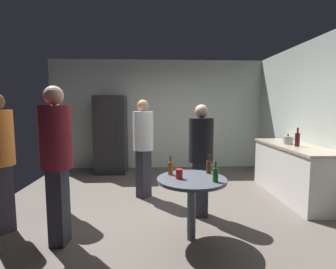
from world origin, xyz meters
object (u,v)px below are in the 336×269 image
Objects in this scene: foreground_table at (192,187)px; person_in_gray_shirt at (57,151)px; plastic_cup_red at (179,174)px; refrigerator at (111,134)px; beer_bottle_green at (215,174)px; person_in_maroon_shirt at (56,153)px; beer_bottle_amber at (171,168)px; kettle at (288,140)px; wine_bottle_on_counter at (297,139)px; person_in_white_shirt at (143,141)px; beer_bottle_brown at (209,166)px; person_in_black_shirt at (201,152)px.

foreground_table is 0.50× the size of person_in_gray_shirt.
plastic_cup_red is at bearing -176.36° from foreground_table.
refrigerator reaches higher than beer_bottle_green.
person_in_maroon_shirt is (0.29, -0.79, 0.11)m from person_in_gray_shirt.
beer_bottle_amber reaches higher than foreground_table.
plastic_cup_red is (1.31, -3.21, -0.11)m from refrigerator.
wine_bottle_on_counter is (0.01, -0.27, 0.05)m from kettle.
foreground_table is 0.22m from plastic_cup_red.
beer_bottle_amber is 0.20m from plastic_cup_red.
person_in_white_shirt is (-0.38, 1.29, 0.16)m from beer_bottle_amber.
refrigerator reaches higher than person_in_white_shirt.
kettle reaches higher than plastic_cup_red.
kettle is 0.28m from wine_bottle_on_counter.
person_in_gray_shirt reaches higher than beer_bottle_amber.
person_in_gray_shirt is (-3.71, -0.43, -0.09)m from wine_bottle_on_counter.
person_in_white_shirt is 1.72m from person_in_maroon_shirt.
person_in_maroon_shirt is at bearing -171.79° from beer_bottle_amber.
foreground_table is at bearing -142.09° from kettle.
person_in_black_shirt is at bearing 92.45° from beer_bottle_brown.
beer_bottle_brown is (1.69, -2.99, -0.08)m from refrigerator.
person_in_gray_shirt reaches higher than beer_bottle_brown.
person_in_gray_shirt reaches higher than foreground_table.
plastic_cup_red is 1.83m from person_in_gray_shirt.
person_in_maroon_shirt reaches higher than kettle.
person_in_maroon_shirt is at bearing -82.08° from person_in_white_shirt.
person_in_maroon_shirt is (-1.74, 0.14, 0.22)m from beer_bottle_green.
foreground_table is (-1.90, -1.48, -0.34)m from kettle.
foreground_table is at bearing -35.75° from beer_bottle_amber.
person_in_black_shirt reaches higher than wine_bottle_on_counter.
kettle is 0.30× the size of foreground_table.
person_in_maroon_shirt is at bearing -55.22° from person_in_black_shirt.
beer_bottle_brown is 0.13× the size of person_in_maroon_shirt.
refrigerator is 1.93m from person_in_white_shirt.
wine_bottle_on_counter is 0.19× the size of person_in_gray_shirt.
beer_bottle_amber is 0.14× the size of person_in_gray_shirt.
person_in_white_shirt is at bearing 124.51° from beer_bottle_brown.
beer_bottle_brown is at bearing 41.82° from foreground_table.
person_in_maroon_shirt is at bearing -90.83° from refrigerator.
refrigerator is 3.27m from beer_bottle_amber.
person_in_white_shirt is at bearing 64.20° from person_in_maroon_shirt.
refrigerator is 1.02× the size of person_in_maroon_shirt.
wine_bottle_on_counter reaches higher than beer_bottle_amber.
beer_bottle_green is 1.83m from person_in_white_shirt.
plastic_cup_red is (-0.15, -0.01, 0.16)m from foreground_table.
beer_bottle_brown reaches higher than plastic_cup_red.
foreground_table is 0.48× the size of person_in_white_shirt.
person_in_white_shirt is at bearing 112.91° from foreground_table.
person_in_white_shirt is at bearing -120.36° from person_in_black_shirt.
beer_bottle_brown is 0.37m from beer_bottle_green.
beer_bottle_brown is at bearing 15.94° from person_in_black_shirt.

